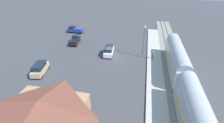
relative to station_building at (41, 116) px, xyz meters
The scene contains 10 objects.
ground_plane 22.51m from the station_building, 100.31° to the right, with size 200.00×200.00×0.00m, color #424247.
railway_track 28.54m from the station_building, 129.29° to the right, with size 4.80×70.00×0.30m.
platform 26.19m from the station_building, 122.47° to the right, with size 3.20×46.00×0.30m.
station_building is the anchor object (origin of this frame).
pedestrian_on_platform 26.46m from the station_building, 120.69° to the right, with size 0.36×0.36×1.71m.
suv_white 23.28m from the station_building, 98.11° to the right, with size 2.30×5.02×2.22m.
suv_tan 14.88m from the station_building, 55.96° to the right, with size 2.81×5.17×2.22m.
pickup_black 29.52m from the station_building, 75.01° to the right, with size 2.74×5.63×2.14m.
pickup_blue 39.16m from the station_building, 73.24° to the right, with size 5.57×2.89×2.14m.
light_pole_near_platform 26.24m from the station_building, 115.35° to the right, with size 0.44×0.44×7.44m.
Camera 1 is at (-7.08, 34.48, 17.82)m, focal length 26.73 mm.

